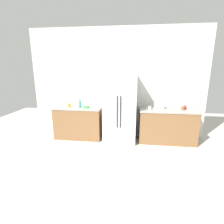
{
  "coord_description": "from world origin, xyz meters",
  "views": [
    {
      "loc": [
        0.5,
        -2.98,
        1.95
      ],
      "look_at": [
        0.06,
        0.46,
        1.05
      ],
      "focal_mm": 27.86,
      "sensor_mm": 36.0,
      "label": 1
    }
  ],
  "objects": [
    {
      "name": "kitchen_back_panel",
      "position": [
        0.0,
        1.87,
        1.49
      ],
      "size": [
        4.81,
        0.1,
        2.98
      ],
      "primitive_type": "cube",
      "color": "silver",
      "rests_on": "ground_plane"
    },
    {
      "name": "cup_b",
      "position": [
        1.74,
        1.53,
        0.94
      ],
      "size": [
        0.09,
        0.09,
        0.1
      ],
      "primitive_type": "cylinder",
      "color": "brown",
      "rests_on": "counter_right"
    },
    {
      "name": "counter_right",
      "position": [
        1.39,
        1.53,
        0.45
      ],
      "size": [
        1.47,
        0.6,
        0.89
      ],
      "color": "brown",
      "rests_on": "ground_plane"
    },
    {
      "name": "counter_left",
      "position": [
        -1.03,
        1.53,
        0.45
      ],
      "size": [
        1.31,
        0.6,
        0.89
      ],
      "color": "brown",
      "rests_on": "ground_plane"
    },
    {
      "name": "cup_c",
      "position": [
        0.9,
        1.43,
        0.93
      ],
      "size": [
        0.08,
        0.08,
        0.08
      ],
      "primitive_type": "cylinder",
      "color": "white",
      "rests_on": "counter_right"
    },
    {
      "name": "ground_plane",
      "position": [
        0.0,
        0.0,
        0.0
      ],
      "size": [
        9.63,
        9.63,
        0.0
      ],
      "primitive_type": "plane",
      "color": "beige"
    },
    {
      "name": "cup_a",
      "position": [
        -1.27,
        1.49,
        0.94
      ],
      "size": [
        0.08,
        0.08,
        0.11
      ],
      "primitive_type": "cylinder",
      "color": "orange",
      "rests_on": "counter_left"
    },
    {
      "name": "cup_d",
      "position": [
        1.81,
        1.63,
        0.94
      ],
      "size": [
        0.09,
        0.09,
        0.09
      ],
      "primitive_type": "cylinder",
      "color": "red",
      "rests_on": "counter_right"
    },
    {
      "name": "refrigerator",
      "position": [
        0.14,
        1.46,
        0.89
      ],
      "size": [
        0.85,
        0.71,
        1.77
      ],
      "color": "#B7BABF",
      "rests_on": "ground_plane"
    },
    {
      "name": "toaster",
      "position": [
        1.15,
        1.61,
        0.97
      ],
      "size": [
        0.25,
        0.15,
        0.17
      ],
      "primitive_type": "cube",
      "color": "silver",
      "rests_on": "counter_right"
    },
    {
      "name": "bottle_a",
      "position": [
        -0.94,
        1.46,
        0.98
      ],
      "size": [
        0.07,
        0.07,
        0.23
      ],
      "color": "teal",
      "rests_on": "counter_left"
    },
    {
      "name": "bowl_a",
      "position": [
        -0.77,
        1.44,
        0.91
      ],
      "size": [
        0.15,
        0.15,
        0.05
      ],
      "primitive_type": "cylinder",
      "color": "green",
      "rests_on": "counter_left"
    }
  ]
}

